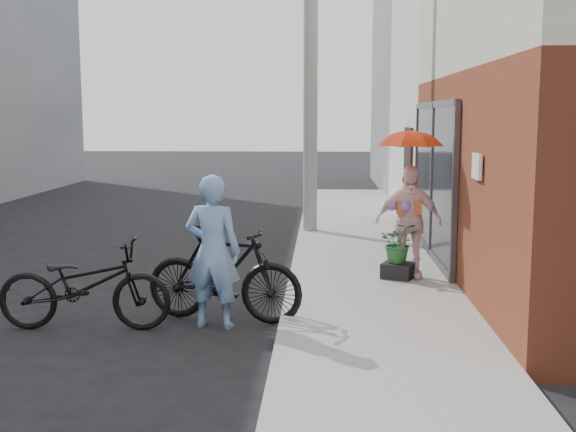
# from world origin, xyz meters

# --- Properties ---
(ground) EXTENTS (80.00, 80.00, 0.00)m
(ground) POSITION_xyz_m (0.00, 0.00, 0.00)
(ground) COLOR black
(ground) RESTS_ON ground
(sidewalk) EXTENTS (2.20, 24.00, 0.12)m
(sidewalk) POSITION_xyz_m (2.10, 2.00, 0.06)
(sidewalk) COLOR gray
(sidewalk) RESTS_ON ground
(curb) EXTENTS (0.12, 24.00, 0.12)m
(curb) POSITION_xyz_m (0.94, 2.00, 0.06)
(curb) COLOR #9E9E99
(curb) RESTS_ON ground
(plaster_building) EXTENTS (8.00, 6.00, 7.00)m
(plaster_building) POSITION_xyz_m (7.20, 9.00, 3.50)
(plaster_building) COLOR silver
(plaster_building) RESTS_ON ground
(east_building_far) EXTENTS (8.00, 8.00, 7.00)m
(east_building_far) POSITION_xyz_m (7.20, 16.00, 3.50)
(east_building_far) COLOR slate
(east_building_far) RESTS_ON ground
(utility_pole) EXTENTS (0.28, 0.28, 7.00)m
(utility_pole) POSITION_xyz_m (1.10, 6.00, 3.50)
(utility_pole) COLOR #9E9E99
(utility_pole) RESTS_ON ground
(officer) EXTENTS (0.70, 0.51, 1.76)m
(officer) POSITION_xyz_m (0.12, -0.34, 0.88)
(officer) COLOR #749BCE
(officer) RESTS_ON ground
(bike_left) EXTENTS (1.97, 0.74, 1.03)m
(bike_left) POSITION_xyz_m (-1.32, -0.52, 0.51)
(bike_left) COLOR black
(bike_left) RESTS_ON ground
(bike_right) EXTENTS (1.97, 0.91, 1.14)m
(bike_right) POSITION_xyz_m (0.20, -0.10, 0.57)
(bike_right) COLOR black
(bike_right) RESTS_ON ground
(kimono_woman) EXTENTS (0.94, 0.40, 1.60)m
(kimono_woman) POSITION_xyz_m (2.57, 1.80, 0.92)
(kimono_woman) COLOR #FFD5D9
(kimono_woman) RESTS_ON sidewalk
(parasol) EXTENTS (0.88, 0.88, 0.78)m
(parasol) POSITION_xyz_m (2.57, 1.80, 2.11)
(parasol) COLOR #F2511C
(parasol) RESTS_ON kimono_woman
(planter) EXTENTS (0.54, 0.54, 0.22)m
(planter) POSITION_xyz_m (2.43, 1.77, 0.23)
(planter) COLOR black
(planter) RESTS_ON sidewalk
(potted_plant) EXTENTS (0.53, 0.46, 0.58)m
(potted_plant) POSITION_xyz_m (2.43, 1.77, 0.63)
(potted_plant) COLOR #28662F
(potted_plant) RESTS_ON planter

